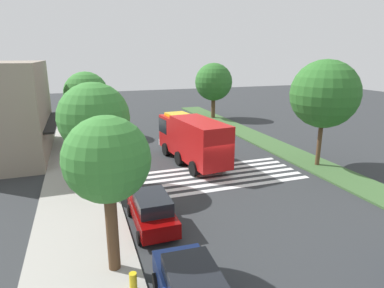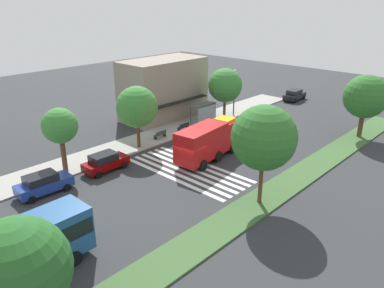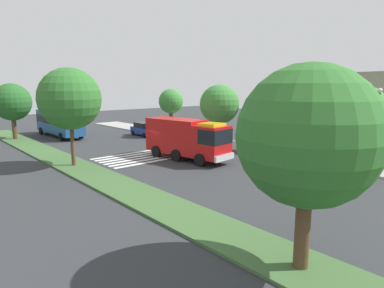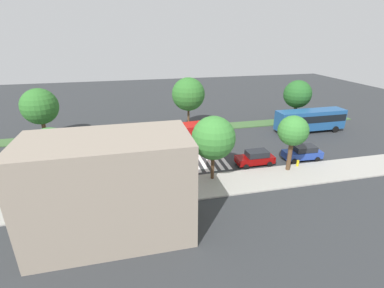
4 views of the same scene
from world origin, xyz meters
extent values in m
plane|color=#2D3033|center=(0.00, 0.00, 0.00)|extent=(120.00, 120.00, 0.00)
cube|color=#9E9B93|center=(0.00, 9.25, 0.07)|extent=(60.00, 4.54, 0.14)
cube|color=#3D6033|center=(0.00, -8.48, 0.07)|extent=(60.00, 3.00, 0.14)
cube|color=silver|center=(-2.43, 0.00, 0.01)|extent=(0.45, 12.56, 0.01)
cube|color=silver|center=(-1.53, 0.00, 0.01)|extent=(0.45, 12.56, 0.01)
cube|color=silver|center=(-0.63, 0.00, 0.01)|extent=(0.45, 12.56, 0.01)
cube|color=silver|center=(0.27, 0.00, 0.01)|extent=(0.45, 12.56, 0.01)
cube|color=silver|center=(1.17, 0.00, 0.01)|extent=(0.45, 12.56, 0.01)
cube|color=silver|center=(2.07, 0.00, 0.01)|extent=(0.45, 12.56, 0.01)
cube|color=#B71414|center=(6.31, 0.81, 1.95)|extent=(2.82, 2.76, 2.81)
cube|color=#B71414|center=(2.08, 0.33, 2.12)|extent=(6.20, 3.15, 3.13)
cube|color=black|center=(6.69, 0.86, 2.51)|extent=(2.11, 2.70, 1.23)
cube|color=silver|center=(7.68, 0.97, 0.80)|extent=(0.52, 2.50, 0.50)
cube|color=yellow|center=(6.31, 0.81, 3.48)|extent=(1.97, 1.93, 0.24)
cylinder|color=black|center=(5.92, 2.02, 0.55)|extent=(1.13, 0.42, 1.10)
cylinder|color=black|center=(6.20, -0.45, 0.55)|extent=(1.13, 0.42, 1.10)
cylinder|color=black|center=(0.46, 1.40, 0.55)|extent=(1.13, 0.42, 1.10)
cylinder|color=black|center=(0.75, -1.07, 0.55)|extent=(1.13, 0.42, 1.10)
cylinder|color=black|center=(3.13, 1.70, 0.55)|extent=(1.13, 0.42, 1.10)
cylinder|color=black|center=(3.41, -0.77, 0.55)|extent=(1.13, 0.42, 1.10)
cube|color=navy|center=(-11.74, 5.78, 0.73)|extent=(4.66, 2.09, 0.83)
cube|color=black|center=(-11.97, 5.79, 1.47)|extent=(2.64, 1.77, 0.65)
cylinder|color=black|center=(-10.19, 6.65, 0.32)|extent=(0.65, 0.25, 0.64)
cylinder|color=black|center=(-10.28, 4.77, 0.32)|extent=(0.65, 0.25, 0.64)
cylinder|color=black|center=(-13.21, 6.79, 0.32)|extent=(0.65, 0.25, 0.64)
cylinder|color=black|center=(-13.30, 4.91, 0.32)|extent=(0.65, 0.25, 0.64)
cube|color=#720505|center=(-5.53, 5.78, 0.70)|extent=(4.43, 1.82, 0.77)
cube|color=black|center=(-5.75, 5.78, 1.42)|extent=(2.48, 1.60, 0.67)
cylinder|color=black|center=(-4.07, 6.69, 0.32)|extent=(0.64, 0.22, 0.64)
cylinder|color=black|center=(-4.07, 4.88, 0.32)|extent=(0.64, 0.22, 0.64)
cylinder|color=black|center=(-6.99, 6.68, 0.32)|extent=(0.64, 0.22, 0.64)
cylinder|color=black|center=(-6.99, 4.87, 0.32)|extent=(0.64, 0.22, 0.64)
cube|color=navy|center=(-18.79, -3.14, 1.96)|extent=(10.87, 2.63, 2.93)
cube|color=black|center=(-18.79, -3.14, 2.32)|extent=(10.65, 2.68, 1.05)
cylinder|color=black|center=(-22.58, -4.44, 0.50)|extent=(1.00, 0.31, 1.00)
cylinder|color=black|center=(-22.60, -1.89, 0.50)|extent=(1.00, 0.31, 1.00)
cylinder|color=black|center=(-14.98, -4.39, 0.50)|extent=(1.00, 0.31, 1.00)
cylinder|color=black|center=(-15.00, -1.84, 0.50)|extent=(1.00, 0.31, 1.00)
cube|color=#4C4C51|center=(11.66, 8.57, 2.54)|extent=(3.50, 1.40, 0.12)
cube|color=#8C9E99|center=(11.66, 7.91, 1.34)|extent=(3.50, 0.08, 2.40)
cylinder|color=#333338|center=(9.96, 9.22, 1.34)|extent=(0.08, 0.08, 2.40)
cylinder|color=#333338|center=(13.36, 9.22, 1.34)|extent=(0.08, 0.08, 2.40)
cube|color=black|center=(7.66, 8.34, 0.55)|extent=(1.60, 0.50, 0.08)
cube|color=black|center=(7.66, 8.12, 0.82)|extent=(1.60, 0.06, 0.45)
cube|color=black|center=(6.94, 8.34, 0.33)|extent=(0.08, 0.45, 0.37)
cube|color=black|center=(8.38, 8.34, 0.33)|extent=(0.08, 0.45, 0.37)
cube|color=#2D472D|center=(3.75, 8.34, 0.55)|extent=(1.60, 0.50, 0.08)
cube|color=#2D472D|center=(3.75, 8.12, 0.82)|extent=(1.60, 0.06, 0.45)
cube|color=black|center=(3.03, 8.34, 0.33)|extent=(0.08, 0.45, 0.37)
cube|color=black|center=(4.47, 8.34, 0.33)|extent=(0.08, 0.45, 0.37)
cylinder|color=#2D2D30|center=(16.89, 7.58, 3.17)|extent=(0.16, 0.16, 6.05)
sphere|color=white|center=(16.89, 7.58, 6.37)|extent=(0.36, 0.36, 0.36)
cube|color=gray|center=(10.12, 14.44, 3.96)|extent=(11.66, 5.83, 7.93)
cube|color=black|center=(10.12, 11.12, 2.80)|extent=(9.33, 0.80, 0.16)
cylinder|color=#513823|center=(-8.57, 7.98, 1.88)|extent=(0.48, 0.48, 3.48)
sphere|color=#387F33|center=(-8.57, 7.98, 4.76)|extent=(3.25, 3.25, 3.25)
cylinder|color=#47301E|center=(0.32, 7.98, 1.64)|extent=(0.36, 0.36, 3.00)
sphere|color=#387F33|center=(0.32, 7.98, 4.69)|extent=(4.43, 4.43, 4.43)
cylinder|color=#513823|center=(15.34, 7.98, 1.56)|extent=(0.36, 0.36, 2.84)
sphere|color=#387F33|center=(15.34, 7.98, 4.57)|extent=(4.54, 4.54, 4.54)
cylinder|color=#513823|center=(-19.57, -8.48, 1.65)|extent=(0.54, 0.54, 3.02)
sphere|color=#235B23|center=(-19.57, -8.48, 4.78)|extent=(4.61, 4.61, 4.61)
cylinder|color=#513823|center=(-0.75, -8.48, 2.02)|extent=(0.33, 0.33, 3.76)
sphere|color=#2D6B28|center=(-0.75, -8.48, 5.66)|extent=(5.05, 5.05, 5.05)
cylinder|color=#513823|center=(20.27, -8.48, 1.69)|extent=(0.54, 0.54, 3.10)
sphere|color=#2D6B28|center=(20.27, -8.48, 4.98)|extent=(4.97, 4.97, 4.97)
cylinder|color=gold|center=(-10.11, 7.48, 0.49)|extent=(0.28, 0.28, 0.70)
camera|label=1|loc=(-20.29, 8.77, 8.45)|focal=30.33mm
camera|label=2|loc=(-24.02, -22.82, 15.62)|focal=35.43mm
camera|label=3|loc=(25.89, -18.76, 6.63)|focal=30.55mm
camera|label=4|loc=(8.33, 32.85, 14.58)|focal=26.10mm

